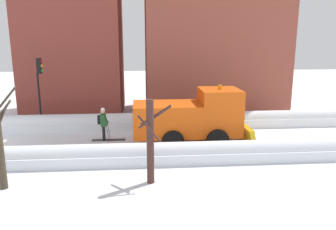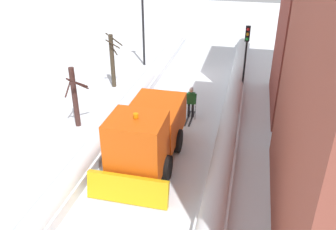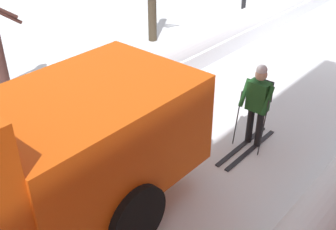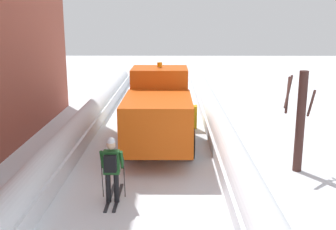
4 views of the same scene
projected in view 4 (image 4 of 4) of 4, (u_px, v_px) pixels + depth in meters
ground_plane at (147, 157)px, 14.48m from camera, size 80.00×80.00×0.00m
snowbank_left at (65, 145)px, 14.40m from camera, size 1.10×36.00×1.00m
snowbank_right at (229, 147)px, 14.36m from camera, size 1.10×36.00×0.94m
plow_truck at (159, 110)px, 15.13m from camera, size 3.20×5.98×3.12m
skier at (112, 167)px, 10.71m from camera, size 0.62×1.80×1.81m
bare_tree_mid at (300, 120)px, 12.81m from camera, size 1.04×1.29×3.25m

